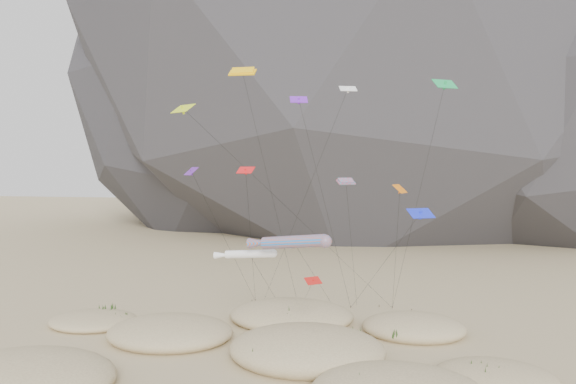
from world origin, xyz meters
name	(u,v)px	position (x,y,z in m)	size (l,w,h in m)	color
ground	(263,374)	(0.00, 0.00, 0.00)	(500.00, 500.00, 0.00)	#CCB789
dunes	(252,351)	(-1.98, 3.65, 0.71)	(51.50, 37.55, 3.83)	#CCB789
dune_grass	(257,350)	(-1.52, 3.61, 0.83)	(42.58, 28.62, 1.58)	black
kite_stakes	(325,304)	(1.99, 24.55, 0.15)	(20.50, 4.02, 0.30)	#3F2D1E
rainbow_tube_kite	(291,242)	(0.89, 7.51, 10.40)	(8.91, 16.49, 11.41)	#E54F18
white_tube_kite	(247,254)	(-4.28, 10.13, 8.64)	(7.01, 15.67, 9.34)	white
orange_parafoil	(243,74)	(-5.86, 14.59, 27.97)	(5.57, 12.19, 28.82)	yellow
multi_parafoil	(346,184)	(5.90, 11.62, 15.97)	(2.02, 15.27, 16.62)	#F81A3A
delta_kites	(318,156)	(3.12, 10.81, 18.83)	(29.48, 20.64, 26.91)	red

